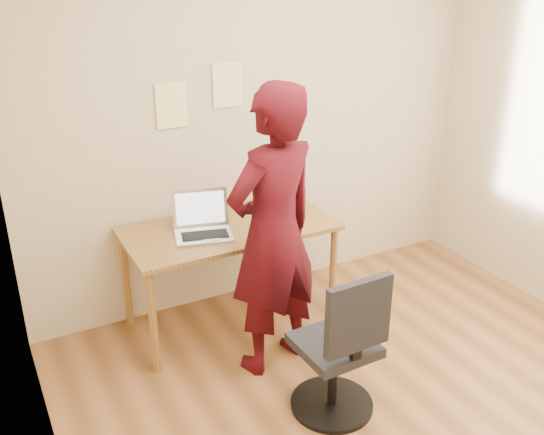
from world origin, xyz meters
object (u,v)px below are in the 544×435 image
office_chair (340,355)px  person (273,234)px  desk (229,238)px  phone (269,231)px  laptop (203,226)px

office_chair → person: (-0.10, 0.60, 0.51)m
desk → person: size_ratio=0.78×
desk → person: 0.60m
phone → office_chair: bearing=-89.8°
laptop → office_chair: bearing=-58.2°
laptop → desk: bearing=21.6°
laptop → office_chair: size_ratio=0.47×
desk → office_chair: office_chair is taller
desk → person: person is taller
laptop → person: 0.58m
laptop → person: (0.24, -0.52, 0.11)m
desk → phone: phone is taller
phone → office_chair: office_chair is taller
person → desk: bearing=-99.2°
laptop → office_chair: laptop is taller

